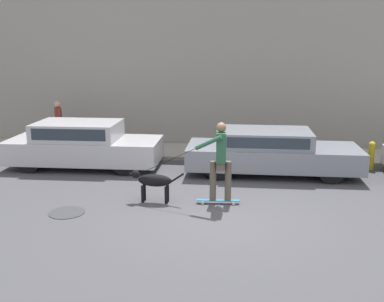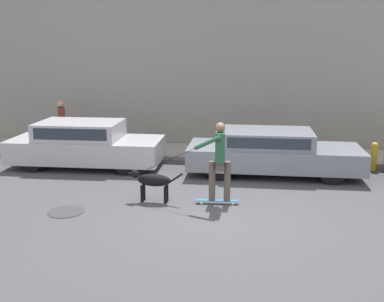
{
  "view_description": "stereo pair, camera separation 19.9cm",
  "coord_description": "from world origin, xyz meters",
  "px_view_note": "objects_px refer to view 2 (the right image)",
  "views": [
    {
      "loc": [
        0.61,
        -8.69,
        3.38
      ],
      "look_at": [
        -0.73,
        1.51,
        0.95
      ],
      "focal_mm": 42.0,
      "sensor_mm": 36.0,
      "label": 1
    },
    {
      "loc": [
        0.8,
        -8.66,
        3.38
      ],
      "look_at": [
        -0.73,
        1.51,
        0.95
      ],
      "focal_mm": 42.0,
      "sensor_mm": 36.0,
      "label": 2
    }
  ],
  "objects_px": {
    "dog": "(152,181)",
    "parked_car_0": "(85,145)",
    "pedestrian_with_bag": "(62,121)",
    "parked_car_1": "(272,152)",
    "skateboarder": "(219,158)",
    "fire_hydrant": "(374,156)"
  },
  "relations": [
    {
      "from": "parked_car_0",
      "to": "fire_hydrant",
      "type": "bearing_deg",
      "value": 3.33
    },
    {
      "from": "skateboarder",
      "to": "parked_car_1",
      "type": "bearing_deg",
      "value": -119.49
    },
    {
      "from": "parked_car_0",
      "to": "pedestrian_with_bag",
      "type": "distance_m",
      "value": 2.39
    },
    {
      "from": "pedestrian_with_bag",
      "to": "skateboarder",
      "type": "bearing_deg",
      "value": -69.24
    },
    {
      "from": "pedestrian_with_bag",
      "to": "parked_car_0",
      "type": "bearing_deg",
      "value": -81.47
    },
    {
      "from": "skateboarder",
      "to": "pedestrian_with_bag",
      "type": "height_order",
      "value": "skateboarder"
    },
    {
      "from": "dog",
      "to": "pedestrian_with_bag",
      "type": "xyz_separation_m",
      "value": [
        -4.09,
        4.45,
        0.49
      ]
    },
    {
      "from": "parked_car_1",
      "to": "fire_hydrant",
      "type": "relative_size",
      "value": 5.78
    },
    {
      "from": "parked_car_0",
      "to": "dog",
      "type": "bearing_deg",
      "value": -47.52
    },
    {
      "from": "parked_car_0",
      "to": "fire_hydrant",
      "type": "xyz_separation_m",
      "value": [
        8.02,
        0.77,
        -0.21
      ]
    },
    {
      "from": "parked_car_0",
      "to": "dog",
      "type": "height_order",
      "value": "parked_car_0"
    },
    {
      "from": "pedestrian_with_bag",
      "to": "fire_hydrant",
      "type": "distance_m",
      "value": 9.6
    },
    {
      "from": "parked_car_0",
      "to": "parked_car_1",
      "type": "bearing_deg",
      "value": -2.16
    },
    {
      "from": "parked_car_1",
      "to": "skateboarder",
      "type": "bearing_deg",
      "value": -116.07
    },
    {
      "from": "skateboarder",
      "to": "pedestrian_with_bag",
      "type": "distance_m",
      "value": 7.08
    },
    {
      "from": "skateboarder",
      "to": "pedestrian_with_bag",
      "type": "relative_size",
      "value": 1.5
    },
    {
      "from": "parked_car_0",
      "to": "parked_car_1",
      "type": "distance_m",
      "value": 5.24
    },
    {
      "from": "parked_car_0",
      "to": "skateboarder",
      "type": "height_order",
      "value": "skateboarder"
    },
    {
      "from": "dog",
      "to": "fire_hydrant",
      "type": "xyz_separation_m",
      "value": [
        5.43,
        3.39,
        -0.06
      ]
    },
    {
      "from": "parked_car_1",
      "to": "pedestrian_with_bag",
      "type": "xyz_separation_m",
      "value": [
        -6.74,
        1.83,
        0.37
      ]
    },
    {
      "from": "skateboarder",
      "to": "pedestrian_with_bag",
      "type": "bearing_deg",
      "value": -42.97
    },
    {
      "from": "dog",
      "to": "parked_car_0",
      "type": "bearing_deg",
      "value": -43.58
    }
  ]
}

